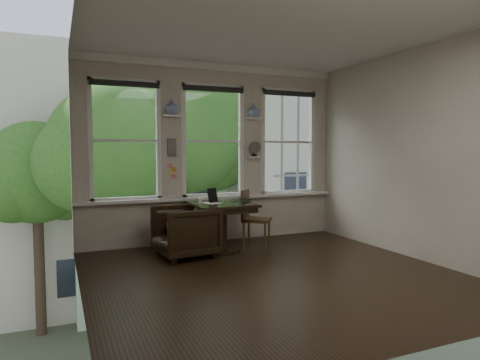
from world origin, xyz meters
name	(u,v)px	position (x,y,z in m)	size (l,w,h in m)	color
ground	(274,275)	(0.00, 0.00, 0.00)	(4.50, 4.50, 0.00)	black
ceiling	(275,29)	(0.00, 0.00, 3.00)	(4.50, 4.50, 0.00)	silver
wall_back	(212,153)	(0.00, 2.25, 1.50)	(4.50, 4.50, 0.00)	beige
wall_front	(417,157)	(0.00, -2.25, 1.50)	(4.50, 4.50, 0.00)	beige
wall_left	(78,155)	(-2.25, 0.00, 1.50)	(4.50, 4.50, 0.00)	beige
wall_right	(414,154)	(2.25, 0.00, 1.50)	(4.50, 4.50, 0.00)	beige
window_left	(125,141)	(-1.45, 2.25, 1.70)	(1.10, 0.12, 1.90)	white
window_center	(212,141)	(0.00, 2.25, 1.70)	(1.10, 0.12, 1.90)	white
window_right	(287,142)	(1.45, 2.25, 1.70)	(1.10, 0.12, 1.90)	white
shelf_left	(172,116)	(-0.72, 2.15, 2.10)	(0.26, 0.16, 0.03)	white
shelf_right	(254,119)	(0.72, 2.15, 2.10)	(0.26, 0.16, 0.03)	white
intercom	(172,147)	(-0.72, 2.18, 1.60)	(0.14, 0.06, 0.28)	#59544F
sticky_notes	(172,169)	(-0.72, 2.19, 1.25)	(0.16, 0.01, 0.24)	pink
desk_fan	(254,151)	(0.72, 2.13, 1.53)	(0.20, 0.20, 0.24)	#59544F
vase_left	(172,107)	(-0.72, 2.15, 2.24)	(0.24, 0.24, 0.25)	white
vase_right	(254,110)	(0.72, 2.15, 2.24)	(0.24, 0.24, 0.25)	white
table	(222,227)	(-0.15, 1.39, 0.38)	(0.90, 0.90, 0.75)	black
armchair_left	(185,231)	(-0.76, 1.29, 0.38)	(0.80, 0.83, 0.75)	black
cushion_red	(185,226)	(-0.76, 1.29, 0.45)	(0.45, 0.45, 0.06)	maroon
side_chair_right	(257,219)	(0.45, 1.43, 0.46)	(0.42, 0.42, 0.92)	#4E361B
laptop	(241,201)	(0.18, 1.45, 0.76)	(0.33, 0.21, 0.03)	black
mug	(199,201)	(-0.52, 1.37, 0.80)	(0.10, 0.10, 0.09)	white
drinking_glass	(242,201)	(0.05, 1.09, 0.80)	(0.12, 0.12, 0.10)	white
tablet	(212,195)	(-0.27, 1.50, 0.86)	(0.16, 0.02, 0.22)	black
papers	(211,203)	(-0.31, 1.46, 0.75)	(0.22, 0.30, 0.00)	silver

